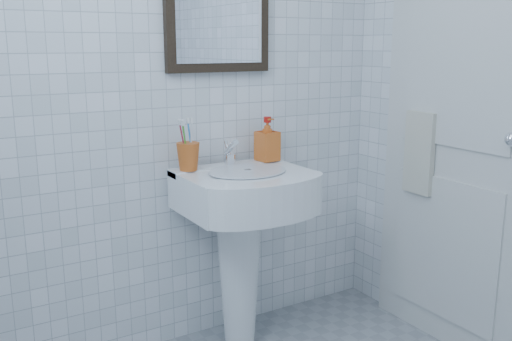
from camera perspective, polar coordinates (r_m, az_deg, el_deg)
wall_back at (r=2.49m, az=-9.02°, el=9.80°), size 2.20×0.02×2.50m
washbasin at (r=2.53m, az=-1.46°, el=-5.84°), size 0.55×0.40×0.84m
faucet at (r=2.54m, az=-2.61°, el=1.60°), size 0.05×0.11×0.12m
toothbrush_cup at (r=2.45m, az=-6.79°, el=1.40°), size 0.12×0.12×0.12m
soap_dispenser at (r=2.63m, az=1.14°, el=3.16°), size 0.10×0.10×0.20m
wall_mirror at (r=2.58m, az=-3.83°, el=16.68°), size 0.50×0.04×0.62m
bathroom_door at (r=2.64m, az=19.41°, el=3.94°), size 0.04×0.80×2.00m
towel_ring at (r=2.73m, az=16.53°, el=5.44°), size 0.01×0.18×0.18m
hand_towel at (r=2.74m, az=16.01°, el=1.69°), size 0.03×0.16×0.38m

